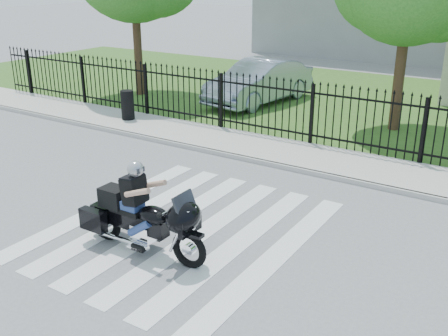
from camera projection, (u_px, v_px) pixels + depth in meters
The scene contains 9 objects.
ground at pixel (183, 229), 10.14m from camera, with size 120.00×120.00×0.00m, color slate.
crosswalk at pixel (183, 229), 10.13m from camera, with size 5.00×5.50×0.01m, color silver, non-canonical shape.
sidewalk at pixel (295, 154), 14.06m from camera, with size 40.00×2.00×0.12m, color #ADAAA3.
curb at pixel (278, 165), 13.27m from camera, with size 40.00×0.12×0.12m, color #ADAAA3.
grass_strip at pixel (375, 104), 19.59m from camera, with size 40.00×12.00×0.02m, color #2E521C.
iron_fence at pixel (312, 116), 14.55m from camera, with size 26.00×0.04×1.80m.
motorcycle_rider at pixel (141, 214), 9.12m from camera, with size 2.61×0.77×1.72m.
parked_car at pixel (259, 82), 19.48m from camera, with size 1.68×4.81×1.59m, color #8B98AF.
litter_bin at pixel (128, 105), 17.01m from camera, with size 0.42×0.42×0.95m, color black.
Camera 1 is at (5.55, -7.21, 4.69)m, focal length 42.00 mm.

